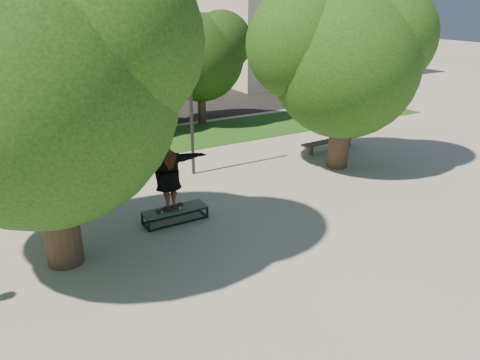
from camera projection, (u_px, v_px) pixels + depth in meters
ground at (239, 237)px, 12.36m from camera, size 120.00×120.00×0.00m
grass_strip at (150, 142)px, 20.48m from camera, size 30.00×4.00×0.02m
asphalt_strip at (91, 115)px, 25.25m from camera, size 40.00×8.00×0.01m
tree_left at (32, 75)px, 9.63m from camera, size 6.96×5.95×7.12m
tree_right at (342, 54)px, 16.14m from camera, size 6.24×5.33×6.51m
bg_tree_mid at (77, 45)px, 20.14m from camera, size 5.76×4.92×6.24m
bg_tree_right at (198, 52)px, 22.50m from camera, size 5.04×4.31×5.43m
lamppost at (190, 86)px, 15.72m from camera, size 0.25×0.15×6.11m
side_building at (296, 24)px, 37.08m from camera, size 15.00×10.00×8.00m
grind_box at (175, 215)px, 13.20m from camera, size 1.80×0.60×0.38m
skater_rig at (168, 177)px, 12.71m from camera, size 2.25×0.67×1.89m
bench at (330, 142)px, 19.36m from camera, size 2.88×0.52×0.44m
car_dark at (83, 107)px, 24.24m from camera, size 2.08×4.08×1.28m
car_grey at (117, 107)px, 23.84m from camera, size 2.69×5.50×1.50m
car_silver_b at (109, 97)px, 25.95m from camera, size 2.47×5.53×1.57m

